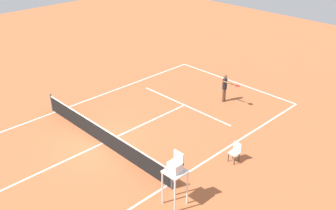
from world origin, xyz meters
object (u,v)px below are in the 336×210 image
at_px(courtside_chair_mid, 235,151).
at_px(tennis_ball, 210,106).
at_px(player_serving, 225,86).
at_px(umpire_chair, 175,171).

bearing_deg(courtside_chair_mid, tennis_ball, -38.13).
distance_m(player_serving, tennis_ball, 1.54).
height_order(tennis_ball, umpire_chair, umpire_chair).
relative_size(tennis_ball, umpire_chair, 0.03).
distance_m(umpire_chair, courtside_chair_mid, 4.24).
bearing_deg(tennis_ball, umpire_chair, 120.89).
height_order(player_serving, courtside_chair_mid, player_serving).
distance_m(tennis_ball, umpire_chair, 9.00).
height_order(player_serving, umpire_chair, umpire_chair).
height_order(player_serving, tennis_ball, player_serving).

